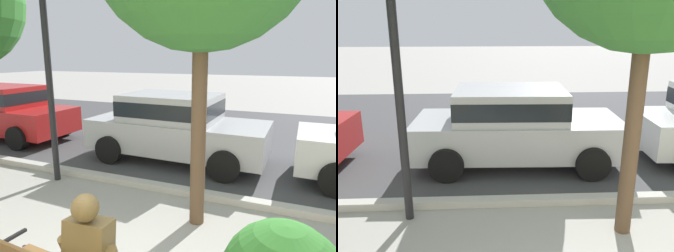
# 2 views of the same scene
# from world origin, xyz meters

# --- Properties ---
(street_surface) EXTENTS (60.00, 9.00, 0.01)m
(street_surface) POSITION_xyz_m (0.00, 7.50, 0.00)
(street_surface) COLOR #424244
(street_surface) RESTS_ON ground
(curb_stone) EXTENTS (60.00, 0.20, 0.12)m
(curb_stone) POSITION_xyz_m (0.00, 2.90, 0.06)
(curb_stone) COLOR #B2AFA8
(curb_stone) RESTS_ON ground
(parked_car_red) EXTENTS (4.15, 2.02, 1.56)m
(parked_car_red) POSITION_xyz_m (-6.51, 4.63, 0.84)
(parked_car_red) COLOR #B21E1E
(parked_car_red) RESTS_ON ground
(parked_car_silver) EXTENTS (4.15, 2.02, 1.56)m
(parked_car_silver) POSITION_xyz_m (-1.08, 4.63, 0.84)
(parked_car_silver) COLOR #B7B7BC
(parked_car_silver) RESTS_ON ground
(lamp_post) EXTENTS (0.32, 0.32, 3.90)m
(lamp_post) POSITION_xyz_m (-2.80, 2.58, 2.55)
(lamp_post) COLOR black
(lamp_post) RESTS_ON ground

